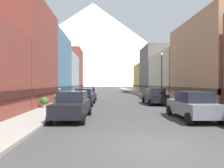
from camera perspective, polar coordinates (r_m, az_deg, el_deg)
ground_plane at (r=7.61m, az=12.01°, el=-17.35°), size 400.00×400.00×0.00m
sidewalk_left at (r=42.31m, az=-8.61°, el=-2.78°), size 2.50×100.00×0.15m
sidewalk_right at (r=42.85m, az=8.27°, el=-2.74°), size 2.50×100.00×0.15m
storefront_left_1 at (r=22.66m, az=-28.80°, el=7.00°), size 8.82×8.82×10.30m
storefront_left_2 at (r=31.49m, az=-20.67°, el=4.52°), size 8.42×10.47×9.65m
storefront_left_3 at (r=41.86m, az=-16.04°, el=2.53°), size 8.38×10.70×8.26m
storefront_left_4 at (r=51.87m, az=-14.35°, el=3.63°), size 10.03×8.53×11.10m
storefront_right_1 at (r=24.66m, az=28.64°, el=5.28°), size 7.12×11.43×9.28m
storefront_right_2 at (r=36.19m, az=20.08°, el=2.32°), size 9.53×12.50×7.52m
storefront_right_3 at (r=46.82m, az=14.40°, el=3.77°), size 8.98×9.54×10.73m
storefront_right_4 at (r=56.05m, az=10.44°, el=1.61°), size 6.94×9.52×7.59m
car_left_0 at (r=12.70m, az=-11.56°, el=-6.09°), size 2.22×4.47×1.78m
car_left_1 at (r=20.45m, az=-8.15°, el=-3.69°), size 2.15×4.44×1.78m
car_left_2 at (r=27.67m, az=-6.69°, el=-2.67°), size 2.19×4.46×1.78m
car_right_0 at (r=13.33m, az=22.51°, el=-5.80°), size 2.14×4.43×1.78m
car_right_1 at (r=21.67m, az=12.48°, el=-3.47°), size 2.09×4.41×1.78m
parking_meter_near at (r=14.13m, az=29.99°, el=-5.01°), size 0.14×0.10×1.33m
trash_bin_right at (r=16.61m, az=27.05°, el=-5.51°), size 0.59×0.59×0.98m
potted_plant_0 at (r=18.13m, az=-19.24°, el=-4.95°), size 0.68×0.68×0.92m
potted_plant_1 at (r=22.40m, az=-15.99°, el=-4.14°), size 0.53×0.53×0.89m
potted_plant_2 at (r=23.78m, az=19.24°, el=-3.67°), size 0.75×0.75×0.99m
pedestrian_0 at (r=20.33m, az=-15.19°, el=-3.70°), size 0.36×0.36×1.64m
pedestrian_1 at (r=28.22m, az=14.05°, el=-2.48°), size 0.36×0.36×1.76m
streetlamp_right at (r=24.62m, az=14.40°, el=4.16°), size 0.36×0.36×5.86m
mountain_backdrop at (r=272.74m, az=-5.60°, el=11.61°), size 282.69×282.69×112.25m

